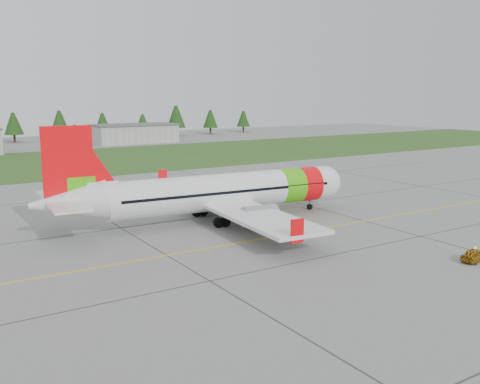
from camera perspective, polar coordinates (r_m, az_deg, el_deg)
ground at (r=51.32m, az=11.62°, el=-6.23°), size 320.00×320.00×0.00m
aircraft at (r=61.71m, az=-2.25°, el=-0.05°), size 37.79×34.91×11.44m
follow_me_car at (r=51.40m, az=23.85°, el=-4.98°), size 1.34×1.50×3.31m
grass_strip at (r=122.96m, az=-15.92°, el=3.26°), size 320.00×50.00×0.03m
taxi_guideline at (r=57.09m, az=6.04°, el=-4.35°), size 120.00×0.25×0.02m
hangar_east at (r=164.71m, az=-11.21°, el=6.09°), size 24.00×12.00×5.20m
treeline at (r=176.79m, az=-21.26°, el=6.65°), size 160.00×8.00×10.00m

